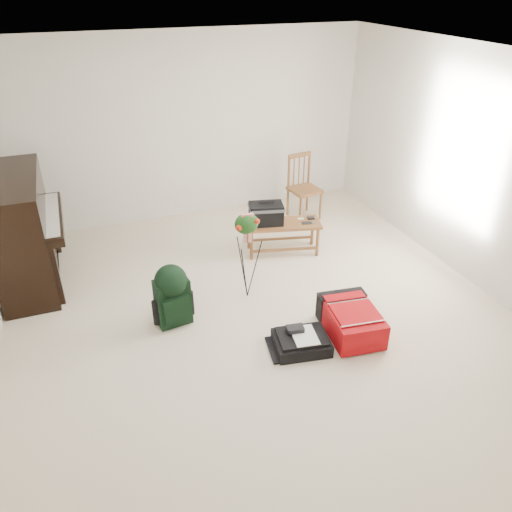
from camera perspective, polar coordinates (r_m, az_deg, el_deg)
name	(u,v)px	position (r m, az deg, el deg)	size (l,w,h in m)	color
floor	(261,317)	(5.19, 0.60, -6.99)	(5.00, 5.50, 0.01)	beige
ceiling	(263,60)	(4.20, 0.79, 21.44)	(5.00, 5.50, 0.01)	white
wall_back	(188,128)	(7.04, -7.72, 14.27)	(5.00, 0.04, 2.50)	silver
wall_right	(481,172)	(5.88, 24.31, 8.72)	(0.04, 5.50, 2.50)	silver
piano	(24,233)	(6.06, -24.99, 2.36)	(0.71, 1.50, 1.25)	black
bench	(272,218)	(6.08, 1.85, 4.39)	(0.98, 0.57, 0.71)	brown
dining_chair	(304,188)	(7.15, 5.47, 7.78)	(0.44, 0.44, 0.91)	brown
red_suitcase	(349,317)	(5.01, 10.53, -6.91)	(0.55, 0.74, 0.30)	red
black_duffel	(301,341)	(4.79, 5.20, -9.70)	(0.56, 0.48, 0.21)	black
green_backpack	(172,293)	(4.98, -9.57, -4.14)	(0.35, 0.33, 0.66)	black
flower_stand	(247,256)	(5.25, -1.05, -0.03)	(0.37, 0.37, 1.03)	black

